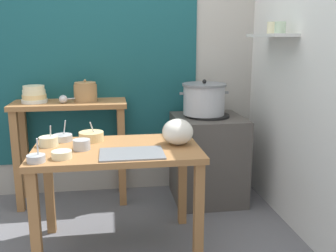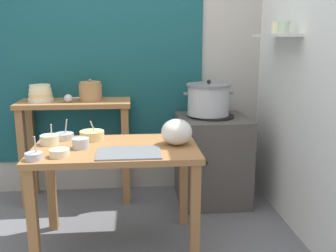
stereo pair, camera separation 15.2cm
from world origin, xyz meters
TOP-DOWN VIEW (x-y plane):
  - ground_plane at (0.00, 0.00)m, footprint 9.00×9.00m
  - wall_back at (0.08, 1.10)m, footprint 4.40×0.12m
  - wall_right at (1.40, 0.20)m, footprint 0.30×3.20m
  - prep_table at (0.03, -0.01)m, footprint 1.10×0.66m
  - back_shelf_table at (-0.35, 0.83)m, footprint 0.96×0.40m
  - stove_block at (0.85, 0.70)m, footprint 0.60×0.61m
  - steamer_pot at (0.81, 0.72)m, footprint 0.43×0.38m
  - clay_pot at (-0.21, 0.83)m, footprint 0.19×0.19m
  - bowl_stack_enamel at (-0.63, 0.83)m, footprint 0.21×0.21m
  - ladle at (-0.37, 0.76)m, footprint 0.29×0.13m
  - serving_tray at (0.13, -0.18)m, footprint 0.40×0.28m
  - plastic_bag at (0.45, -0.00)m, footprint 0.21×0.21m
  - prep_bowl_0 at (-0.44, -0.26)m, footprint 0.11×0.11m
  - prep_bowl_1 at (-0.14, 0.18)m, footprint 0.17×0.17m
  - prep_bowl_2 at (-0.42, 0.09)m, footprint 0.13×0.13m
  - prep_bowl_3 at (-0.19, -0.03)m, footprint 0.11×0.11m
  - prep_bowl_4 at (-0.34, 0.21)m, footprint 0.14×0.14m
  - prep_bowl_5 at (-0.30, -0.20)m, footprint 0.12×0.12m

SIDE VIEW (x-z plane):
  - ground_plane at x=0.00m, z-range 0.00..0.00m
  - stove_block at x=0.85m, z-range -0.01..0.77m
  - prep_table at x=0.03m, z-range 0.25..0.97m
  - back_shelf_table at x=-0.35m, z-range 0.23..1.13m
  - serving_tray at x=0.13m, z-range 0.72..0.73m
  - prep_bowl_4 at x=-0.34m, z-range 0.67..0.82m
  - prep_bowl_0 at x=-0.44m, z-range 0.67..0.82m
  - prep_bowl_5 at x=-0.30m, z-range 0.72..0.77m
  - prep_bowl_1 at x=-0.14m, z-range 0.68..0.83m
  - prep_bowl_2 at x=-0.42m, z-range 0.68..0.83m
  - prep_bowl_3 at x=-0.19m, z-range 0.72..0.79m
  - plastic_bag at x=0.45m, z-range 0.72..0.90m
  - steamer_pot at x=0.81m, z-range 0.76..1.07m
  - ladle at x=-0.37m, z-range 0.90..0.97m
  - bowl_stack_enamel at x=-0.63m, z-range 0.89..1.04m
  - clay_pot at x=-0.21m, z-range 0.89..1.08m
  - wall_right at x=1.40m, z-range 0.00..2.60m
  - wall_back at x=0.08m, z-range 0.00..2.60m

